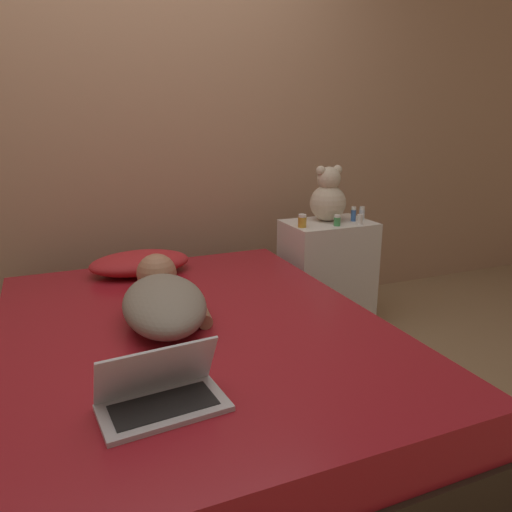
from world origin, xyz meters
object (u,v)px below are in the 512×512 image
object	(u,v)px
bottle_blue	(353,214)
bottle_green	(337,221)
laptop	(161,393)
teddy_bear	(328,197)
pillow	(140,263)
person_lying	(164,299)
bottle_clear	(362,214)
bottle_amber	(302,221)
bottle_white	(360,220)

from	to	relation	value
bottle_blue	bottle_green	distance (m)	0.18
laptop	teddy_bear	world-z (taller)	teddy_bear
pillow	person_lying	world-z (taller)	person_lying
person_lying	pillow	bearing A→B (deg)	96.14
teddy_bear	bottle_clear	xyz separation A→B (m)	(0.20, -0.07, -0.11)
bottle_blue	bottle_amber	size ratio (longest dim) A/B	1.17
bottle_clear	bottle_blue	bearing A→B (deg)	-174.32
teddy_bear	bottle_green	bearing A→B (deg)	-98.05
laptop	bottle_green	bearing A→B (deg)	37.06
laptop	teddy_bear	distance (m)	1.89
teddy_bear	bottle_amber	size ratio (longest dim) A/B	4.39
bottle_green	bottle_amber	bearing A→B (deg)	167.29
bottle_green	bottle_amber	size ratio (longest dim) A/B	0.85
pillow	teddy_bear	world-z (taller)	teddy_bear
bottle_green	bottle_amber	distance (m)	0.21
pillow	bottle_clear	xyz separation A→B (m)	(1.36, -0.02, 0.16)
pillow	bottle_green	world-z (taller)	bottle_green
bottle_blue	laptop	bearing A→B (deg)	-139.63
teddy_bear	bottle_amber	bearing A→B (deg)	-156.14
bottle_clear	bottle_white	xyz separation A→B (m)	(-0.09, -0.11, -0.01)
laptop	bottle_white	xyz separation A→B (m)	(1.44, 1.14, 0.16)
teddy_bear	bottle_green	world-z (taller)	teddy_bear
teddy_bear	bottle_white	distance (m)	0.24
pillow	bottle_blue	distance (m)	1.30
laptop	bottle_blue	world-z (taller)	bottle_blue
teddy_bear	bottle_amber	world-z (taller)	teddy_bear
bottle_blue	bottle_amber	world-z (taller)	bottle_blue
person_lying	laptop	bearing A→B (deg)	-96.07
pillow	bottle_clear	size ratio (longest dim) A/B	6.23
bottle_white	bottle_amber	xyz separation A→B (m)	(-0.34, 0.07, 0.01)
bottle_blue	bottle_white	world-z (taller)	bottle_blue
person_lying	bottle_blue	size ratio (longest dim) A/B	8.80
laptop	teddy_bear	bearing A→B (deg)	39.98
person_lying	laptop	world-z (taller)	laptop
pillow	bottle_green	size ratio (longest dim) A/B	8.00
pillow	bottle_green	distance (m)	1.15
bottle_clear	laptop	bearing A→B (deg)	-140.71
teddy_bear	bottle_green	distance (m)	0.19
bottle_white	bottle_amber	distance (m)	0.35
bottle_blue	bottle_white	xyz separation A→B (m)	(-0.02, -0.10, -0.01)
bottle_green	laptop	bearing A→B (deg)	-138.09
laptop	pillow	bearing A→B (deg)	77.53
teddy_bear	bottle_clear	world-z (taller)	teddy_bear
bottle_blue	pillow	bearing A→B (deg)	178.67
laptop	bottle_white	bearing A→B (deg)	33.54
laptop	teddy_bear	xyz separation A→B (m)	(1.32, 1.32, 0.28)
bottle_clear	bottle_green	xyz separation A→B (m)	(-0.23, -0.08, -0.01)
pillow	bottle_amber	distance (m)	0.94
bottle_green	bottle_white	bearing A→B (deg)	-10.86
bottle_clear	bottle_green	distance (m)	0.24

